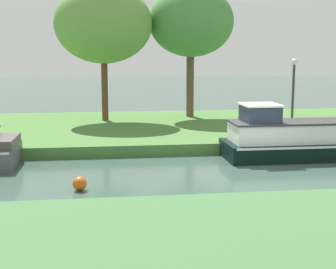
# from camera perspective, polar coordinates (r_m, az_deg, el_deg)

# --- Properties ---
(ground_plane) EXTENTS (120.00, 120.00, 0.00)m
(ground_plane) POSITION_cam_1_polar(r_m,az_deg,el_deg) (15.63, 10.29, -3.76)
(ground_plane) COLOR #3B554B
(riverbank_far) EXTENTS (72.00, 10.00, 0.40)m
(riverbank_far) POSITION_cam_1_polar(r_m,az_deg,el_deg) (22.24, 4.80, 0.82)
(riverbank_far) COLOR #487536
(riverbank_far) RESTS_ON ground_plane
(willow_tree_left) EXTENTS (4.47, 3.48, 6.27)m
(willow_tree_left) POSITION_cam_1_polar(r_m,az_deg,el_deg) (22.99, -7.55, 12.67)
(willow_tree_left) COLOR brown
(willow_tree_left) RESTS_ON riverbank_far
(willow_tree_centre) EXTENTS (4.11, 3.44, 6.33)m
(willow_tree_centre) POSITION_cam_1_polar(r_m,az_deg,el_deg) (24.14, 2.75, 12.98)
(willow_tree_centre) COLOR brown
(willow_tree_centre) RESTS_ON riverbank_far
(lamp_post) EXTENTS (0.24, 0.24, 2.92)m
(lamp_post) POSITION_cam_1_polar(r_m,az_deg,el_deg) (20.02, 14.41, 5.46)
(lamp_post) COLOR #333338
(lamp_post) RESTS_ON riverbank_far
(mooring_post_near) EXTENTS (0.16, 0.16, 0.59)m
(mooring_post_near) POSITION_cam_1_polar(r_m,az_deg,el_deg) (18.38, 12.23, 0.37)
(mooring_post_near) COLOR #464123
(mooring_post_near) RESTS_ON riverbank_far
(channel_buoy) EXTENTS (0.37, 0.37, 0.37)m
(channel_buoy) POSITION_cam_1_polar(r_m,az_deg,el_deg) (12.98, -10.27, -5.65)
(channel_buoy) COLOR #E55919
(channel_buoy) RESTS_ON ground_plane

